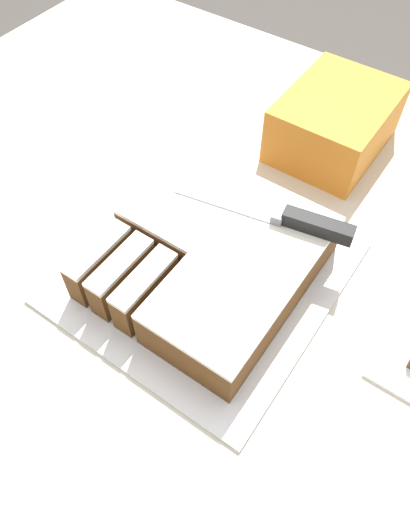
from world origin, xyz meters
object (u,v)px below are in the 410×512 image
at_px(cake_board, 205,271).
at_px(storage_box, 335,123).
at_px(knife, 296,220).
at_px(cake, 210,255).

distance_m(cake_board, storage_box, 0.36).
relative_size(cake_board, knife, 1.45).
xyz_separation_m(cake_board, knife, (0.09, 0.10, 0.08)).
bearing_deg(cake, knife, 48.32).
height_order(cake_board, knife, knife).
bearing_deg(storage_box, cake_board, -93.86).
xyz_separation_m(cake_board, cake, (0.01, 0.01, 0.04)).
bearing_deg(knife, cake, 37.40).
bearing_deg(storage_box, cake, -93.08).
relative_size(cake_board, cake, 1.28).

